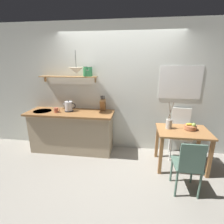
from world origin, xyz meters
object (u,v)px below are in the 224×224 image
Objects in this scene: dining_chair_far at (180,131)px; knife_block at (103,105)px; fruit_bowl at (190,127)px; electric_kettle at (69,106)px; coffee_mug_by_sink at (56,110)px; dining_table at (182,137)px; pendant_lamp at (76,70)px; dining_chair_near at (188,164)px; twig_vase at (169,124)px.

knife_block is (-1.62, 0.04, 0.49)m from dining_chair_far.
fruit_bowl is 2.42m from electric_kettle.
coffee_mug_by_sink is (-0.23, -0.12, -0.05)m from electric_kettle.
dining_table is 4.20× the size of fruit_bowl.
knife_block is 0.98m from coffee_mug_by_sink.
coffee_mug_by_sink is 0.93m from pendant_lamp.
dining_chair_near is 3.23× the size of electric_kettle.
knife_block is at bearing 14.60° from coffee_mug_by_sink.
electric_kettle reaches higher than dining_chair_near.
dining_table is 3.35× the size of electric_kettle.
fruit_bowl is 2.37m from pendant_lamp.
dining_chair_far is 2.35× the size of pendant_lamp.
knife_block is (-1.55, 0.47, 0.43)m from dining_table.
fruit_bowl is at bearing -0.21° from twig_vase.
dining_chair_far is at bearing 49.43° from twig_vase.
dining_chair_near is 2.61× the size of knife_block.
dining_table is 1.68m from knife_block.
twig_vase is (-0.25, 0.06, 0.23)m from dining_table.
dining_table is 2.35m from pendant_lamp.
dining_chair_far is 2.60m from coffee_mug_by_sink.
dining_table is 0.34m from twig_vase.
twig_vase is (-0.38, 0.00, 0.04)m from fruit_bowl.
knife_block reaches higher than dining_table.
dining_chair_near is at bearing -77.52° from twig_vase.
dining_table is 0.72m from dining_chair_near.
dining_chair_near is at bearing -96.43° from dining_table.
dining_table is at bearing -8.53° from electric_kettle.
twig_vase is 1.16× the size of pendant_lamp.
electric_kettle reaches higher than dining_table.
twig_vase is 1.84× the size of electric_kettle.
twig_vase reaches higher than coffee_mug_by_sink.
dining_chair_far is at bearing -1.35° from knife_block.
electric_kettle is (-2.18, 1.04, 0.52)m from dining_chair_near.
coffee_mug_by_sink is at bearing 175.82° from twig_vase.
electric_kettle is at bearing 172.01° from twig_vase.
knife_block is at bearing 178.65° from dining_chair_far.
dining_chair_near is at bearing -105.58° from fruit_bowl.
knife_block is at bearing 166.31° from fruit_bowl.
electric_kettle is 0.79m from pendant_lamp.
electric_kettle is 0.72m from knife_block.
fruit_bowl is 0.43× the size of twig_vase.
fruit_bowl is (0.21, 0.76, 0.30)m from dining_chair_near.
dining_table is at bearing -5.06° from coffee_mug_by_sink.
dining_chair_far is 2.38m from electric_kettle.
pendant_lamp reaches higher than fruit_bowl.
dining_chair_far is 2.02× the size of twig_vase.
electric_kettle reaches higher than fruit_bowl.
pendant_lamp is (-1.78, 0.21, 0.93)m from twig_vase.
knife_block is 2.60× the size of coffee_mug_by_sink.
knife_block is (-1.47, 1.17, 0.55)m from dining_chair_near.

